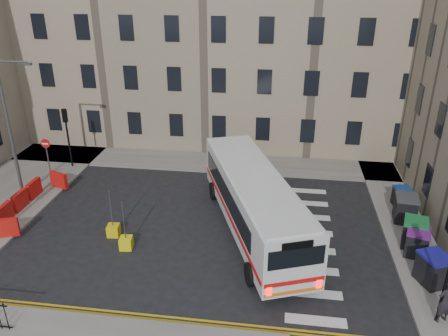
% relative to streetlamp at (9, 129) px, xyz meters
% --- Properties ---
extents(ground, '(120.00, 120.00, 0.00)m').
position_rel_streetlamp_xyz_m(ground, '(13.00, -2.00, -4.34)').
color(ground, black).
rests_on(ground, ground).
extents(pavement_north, '(36.00, 3.20, 0.15)m').
position_rel_streetlamp_xyz_m(pavement_north, '(7.00, 6.60, -4.26)').
color(pavement_north, slate).
rests_on(pavement_north, ground).
extents(pavement_east, '(2.40, 26.00, 0.15)m').
position_rel_streetlamp_xyz_m(pavement_east, '(22.00, 2.00, -4.26)').
color(pavement_east, slate).
rests_on(pavement_east, ground).
extents(terrace_north, '(38.30, 10.80, 17.20)m').
position_rel_streetlamp_xyz_m(terrace_north, '(6.00, 13.50, 4.28)').
color(terrace_north, gray).
rests_on(terrace_north, ground).
extents(traffic_light_nw, '(0.28, 0.22, 4.10)m').
position_rel_streetlamp_xyz_m(traffic_light_nw, '(1.00, 4.50, -1.47)').
color(traffic_light_nw, black).
rests_on(traffic_light_nw, pavement_west).
extents(streetlamp, '(0.50, 0.22, 8.14)m').
position_rel_streetlamp_xyz_m(streetlamp, '(0.00, 0.00, 0.00)').
color(streetlamp, '#595B5E').
rests_on(streetlamp, pavement_west).
extents(no_entry_north, '(0.60, 0.08, 3.00)m').
position_rel_streetlamp_xyz_m(no_entry_north, '(0.50, 2.50, -2.26)').
color(no_entry_north, '#595B5E').
rests_on(no_entry_north, pavement_west).
extents(roadworks_barriers, '(1.66, 6.26, 1.00)m').
position_rel_streetlamp_xyz_m(roadworks_barriers, '(1.16, -1.50, -3.69)').
color(roadworks_barriers, red).
rests_on(roadworks_barriers, pavement_west).
extents(bus, '(6.60, 11.85, 3.18)m').
position_rel_streetlamp_xyz_m(bus, '(14.04, -1.83, -2.50)').
color(bus, silver).
rests_on(bus, ground).
extents(wheelie_bin_a, '(1.51, 1.59, 1.39)m').
position_rel_streetlamp_xyz_m(wheelie_bin_a, '(22.04, -5.14, -3.48)').
color(wheelie_bin_a, black).
rests_on(wheelie_bin_a, pavement_east).
extents(wheelie_bin_b, '(1.33, 1.44, 1.31)m').
position_rel_streetlamp_xyz_m(wheelie_bin_b, '(21.89, -3.04, -3.53)').
color(wheelie_bin_b, black).
rests_on(wheelie_bin_b, pavement_east).
extents(wheelie_bin_c, '(1.40, 1.51, 1.39)m').
position_rel_streetlamp_xyz_m(wheelie_bin_c, '(21.95, -2.29, -3.48)').
color(wheelie_bin_c, black).
rests_on(wheelie_bin_c, pavement_east).
extents(wheelie_bin_d, '(1.29, 1.44, 1.44)m').
position_rel_streetlamp_xyz_m(wheelie_bin_d, '(22.08, 0.13, -3.46)').
color(wheelie_bin_d, black).
rests_on(wheelie_bin_d, pavement_east).
extents(wheelie_bin_e, '(1.04, 1.15, 1.12)m').
position_rel_streetlamp_xyz_m(wheelie_bin_e, '(22.29, 1.77, -3.62)').
color(wheelie_bin_e, black).
rests_on(wheelie_bin_e, pavement_east).
extents(pedestrian, '(0.83, 0.72, 1.91)m').
position_rel_streetlamp_xyz_m(pedestrian, '(21.75, -7.47, -3.23)').
color(pedestrian, black).
rests_on(pedestrian, pavement_east).
extents(bollard_yellow, '(0.66, 0.66, 0.60)m').
position_rel_streetlamp_xyz_m(bollard_yellow, '(6.96, -3.26, -4.04)').
color(bollard_yellow, yellow).
rests_on(bollard_yellow, ground).
extents(bollard_chevron, '(0.67, 0.67, 0.60)m').
position_rel_streetlamp_xyz_m(bollard_chevron, '(8.00, -4.28, -4.04)').
color(bollard_chevron, yellow).
rests_on(bollard_chevron, ground).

